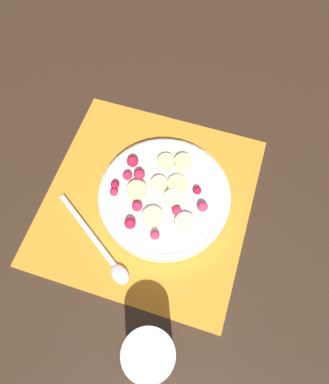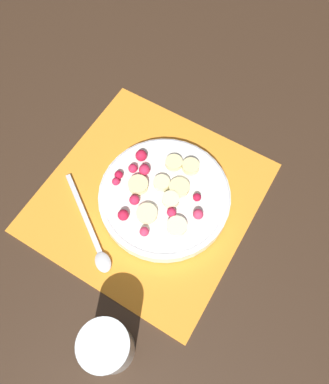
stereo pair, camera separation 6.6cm
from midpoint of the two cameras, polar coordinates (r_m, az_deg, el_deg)
ground_plane at (r=0.70m, az=0.30°, el=-1.05°), size 3.00×3.00×0.00m
placemat at (r=0.69m, az=0.30°, el=-0.95°), size 0.37×0.38×0.01m
fruit_bowl at (r=0.67m, az=2.72°, el=-0.90°), size 0.24×0.24×0.05m
spoon at (r=0.66m, az=-7.81°, el=-7.59°), size 0.18×0.13×0.01m
drinking_glass at (r=0.59m, az=-5.27°, el=-22.86°), size 0.07×0.07×0.10m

